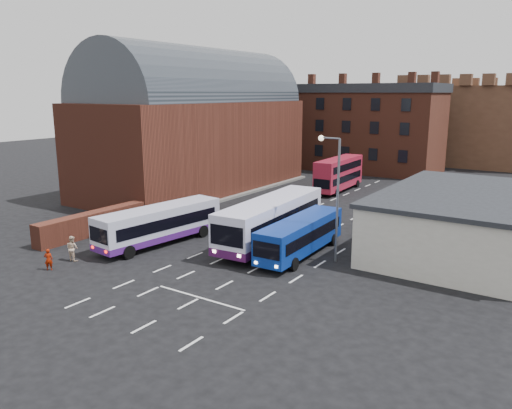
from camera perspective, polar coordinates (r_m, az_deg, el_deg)
The scene contains 13 objects.
ground at distance 33.24m, azimuth -9.70°, elevation -6.86°, with size 180.00×180.00×0.00m, color black.
railway_station at distance 57.44m, azimuth -6.86°, elevation 9.22°, with size 12.00×28.00×16.00m.
forecourt_wall at distance 41.57m, azimuth -18.13°, elevation -2.05°, with size 1.20×10.00×1.80m, color #602B1E.
cream_building at distance 38.23m, azimuth 22.61°, elevation -1.71°, with size 10.40×16.40×4.25m.
brick_terrace at distance 74.18m, azimuth 11.80°, elevation 8.15°, with size 22.00×10.00×11.00m, color brown.
castle_keep at distance 90.10m, azimuth 23.90°, elevation 8.42°, with size 22.00×22.00×12.00m, color brown.
bus_white_outbound at distance 37.57m, azimuth -10.94°, elevation -1.99°, with size 3.51×10.43×2.79m.
bus_white_inbound at distance 36.92m, azimuth 1.79°, elevation -1.51°, with size 3.76×12.40×3.34m.
bus_blue at distance 34.46m, azimuth 5.13°, elevation -3.38°, with size 2.65×9.46×2.56m.
bus_red_double at distance 57.58m, azimuth 9.44°, elevation 3.49°, with size 2.64×9.44×3.75m.
street_lamp at distance 32.79m, azimuth 8.93°, elevation 1.97°, with size 1.68×0.48×8.30m.
pedestrian_red at distance 34.31m, azimuth -22.63°, elevation -5.82°, with size 0.51×0.34×1.40m, color #921904.
pedestrian_beige at distance 35.58m, azimuth -20.25°, elevation -4.72°, with size 0.83×0.65×1.71m, color #D0B295.
Camera 1 is at (21.78, -22.57, 11.01)m, focal length 35.00 mm.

